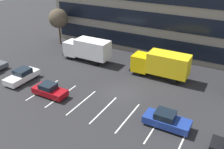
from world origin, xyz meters
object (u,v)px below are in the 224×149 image
object	(u,v)px
sedan_maroon	(50,90)
box_truck_yellow_all	(161,64)
sedan_navy	(166,120)
bare_tree	(58,18)
box_truck_white	(87,49)
sedan_white	(22,76)

from	to	relation	value
sedan_maroon	box_truck_yellow_all	bearing A→B (deg)	47.93
sedan_navy	bare_tree	world-z (taller)	bare_tree
box_truck_white	sedan_white	size ratio (longest dim) A/B	1.62
sedan_maroon	bare_tree	xyz separation A→B (m)	(-10.23, 14.22, 3.75)
bare_tree	box_truck_yellow_all	bearing A→B (deg)	-11.05
box_truck_yellow_all	sedan_maroon	world-z (taller)	box_truck_yellow_all
box_truck_white	sedan_navy	world-z (taller)	box_truck_white
box_truck_white	sedan_navy	distance (m)	17.70
sedan_white	bare_tree	world-z (taller)	bare_tree
box_truck_yellow_all	bare_tree	distance (m)	20.14
box_truck_yellow_all	sedan_maroon	size ratio (longest dim) A/B	1.82
box_truck_yellow_all	box_truck_white	distance (m)	11.19
sedan_maroon	box_truck_white	bearing A→B (deg)	99.99
box_truck_yellow_all	sedan_navy	distance (m)	10.14
sedan_white	sedan_navy	size ratio (longest dim) A/B	1.03
box_truck_yellow_all	sedan_white	distance (m)	17.52
sedan_navy	bare_tree	xyz separation A→B (m)	(-23.48, 13.13, 3.71)
box_truck_white	sedan_white	xyz separation A→B (m)	(-3.54, -9.33, -1.13)
box_truck_white	sedan_white	distance (m)	10.04
sedan_navy	bare_tree	size ratio (longest dim) A/B	0.71
sedan_white	sedan_maroon	bearing A→B (deg)	-10.39
sedan_white	sedan_navy	bearing A→B (deg)	0.34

